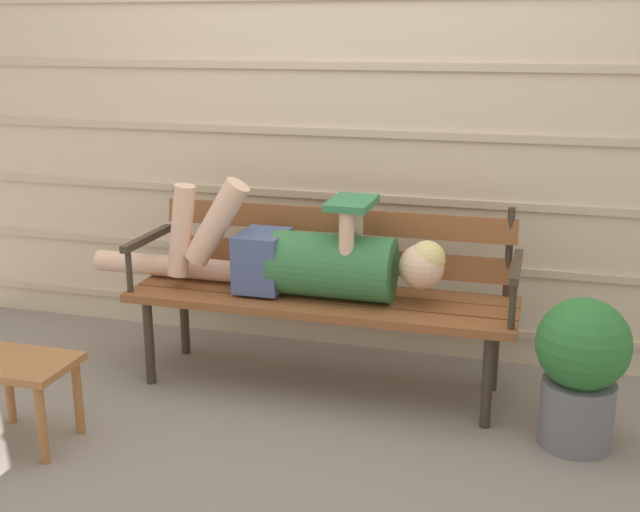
{
  "coord_description": "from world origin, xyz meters",
  "views": [
    {
      "loc": [
        0.92,
        -2.99,
        1.54
      ],
      "look_at": [
        0.0,
        0.16,
        0.61
      ],
      "focal_mm": 44.52,
      "sensor_mm": 36.0,
      "label": 1
    }
  ],
  "objects_px": {
    "footstool": "(21,377)",
    "potted_plant": "(581,366)",
    "reclining_person": "(304,259)",
    "park_bench": "(324,282)"
  },
  "relations": [
    {
      "from": "footstool",
      "to": "potted_plant",
      "type": "relative_size",
      "value": 0.67
    },
    {
      "from": "reclining_person",
      "to": "footstool",
      "type": "bearing_deg",
      "value": -137.83
    },
    {
      "from": "park_bench",
      "to": "footstool",
      "type": "bearing_deg",
      "value": -137.63
    },
    {
      "from": "park_bench",
      "to": "potted_plant",
      "type": "height_order",
      "value": "park_bench"
    },
    {
      "from": "footstool",
      "to": "park_bench",
      "type": "bearing_deg",
      "value": 42.37
    },
    {
      "from": "park_bench",
      "to": "reclining_person",
      "type": "bearing_deg",
      "value": -135.15
    },
    {
      "from": "reclining_person",
      "to": "potted_plant",
      "type": "relative_size",
      "value": 2.81
    },
    {
      "from": "reclining_person",
      "to": "footstool",
      "type": "relative_size",
      "value": 4.18
    },
    {
      "from": "park_bench",
      "to": "reclining_person",
      "type": "distance_m",
      "value": 0.16
    },
    {
      "from": "reclining_person",
      "to": "potted_plant",
      "type": "xyz_separation_m",
      "value": [
        1.16,
        -0.22,
        -0.27
      ]
    }
  ]
}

